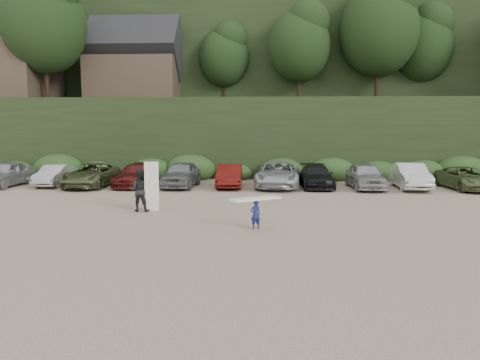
{
  "coord_description": "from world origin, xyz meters",
  "views": [
    {
      "loc": [
        -0.01,
        -19.36,
        3.91
      ],
      "look_at": [
        -1.23,
        3.0,
        1.3
      ],
      "focal_mm": 35.0,
      "sensor_mm": 36.0,
      "label": 1
    }
  ],
  "objects": [
    {
      "name": "adult_surfer",
      "position": [
        -5.69,
        1.52,
        0.99
      ],
      "size": [
        1.41,
        0.8,
        2.29
      ],
      "color": "black",
      "rests_on": "ground"
    },
    {
      "name": "parked_cars",
      "position": [
        1.68,
        10.03,
        0.76
      ],
      "size": [
        39.8,
        6.19,
        1.64
      ],
      "color": "#A4A3A8",
      "rests_on": "ground"
    },
    {
      "name": "hillside_backdrop",
      "position": [
        -0.26,
        35.93,
        11.22
      ],
      "size": [
        90.0,
        41.5,
        28.0
      ],
      "color": "black",
      "rests_on": "ground"
    },
    {
      "name": "child_surfer",
      "position": [
        -0.37,
        -1.88,
        0.82
      ],
      "size": [
        1.99,
        1.55,
        1.2
      ],
      "color": "navy",
      "rests_on": "ground"
    },
    {
      "name": "ground",
      "position": [
        0.0,
        0.0,
        0.0
      ],
      "size": [
        120.0,
        120.0,
        0.0
      ],
      "primitive_type": "plane",
      "color": "tan",
      "rests_on": "ground"
    }
  ]
}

